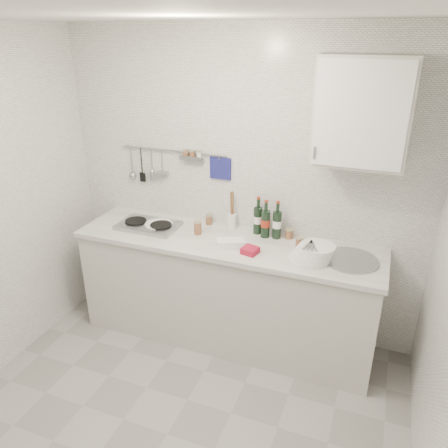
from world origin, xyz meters
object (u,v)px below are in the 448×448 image
object	(u,v)px
wall_cabinet	(363,112)
plate_stack_hob	(158,226)
plate_stack_sink	(313,253)
wine_bottles	(267,218)
utensil_crock	(232,219)

from	to	relation	value
wall_cabinet	plate_stack_hob	world-z (taller)	wall_cabinet
plate_stack_sink	wine_bottles	bearing A→B (deg)	147.83
wall_cabinet	plate_stack_hob	distance (m)	1.83
wall_cabinet	utensil_crock	size ratio (longest dim) A/B	2.12
utensil_crock	wine_bottles	bearing A→B (deg)	-8.59
plate_stack_hob	wine_bottles	bearing A→B (deg)	10.79
plate_stack_hob	utensil_crock	size ratio (longest dim) A/B	0.76
plate_stack_sink	wine_bottles	distance (m)	0.51
wall_cabinet	wine_bottles	size ratio (longest dim) A/B	2.26
wall_cabinet	wine_bottles	xyz separation A→B (m)	(-0.63, 0.07, -0.87)
wine_bottles	utensil_crock	world-z (taller)	utensil_crock
wall_cabinet	plate_stack_sink	world-z (taller)	wall_cabinet
plate_stack_hob	wine_bottles	xyz separation A→B (m)	(0.89, 0.17, 0.14)
wall_cabinet	plate_stack_hob	bearing A→B (deg)	-176.25
wall_cabinet	wine_bottles	bearing A→B (deg)	173.65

